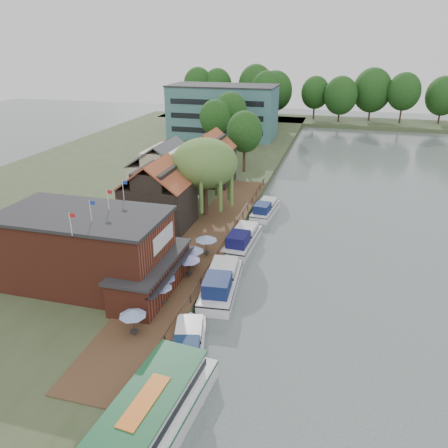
% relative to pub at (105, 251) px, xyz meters
% --- Properties ---
extents(ground, '(260.00, 260.00, 0.00)m').
position_rel_pub_xyz_m(ground, '(14.00, 1.00, -4.65)').
color(ground, '#495554').
rests_on(ground, ground).
extents(land_bank, '(50.00, 140.00, 1.00)m').
position_rel_pub_xyz_m(land_bank, '(-16.00, 36.00, -4.15)').
color(land_bank, '#384728').
rests_on(land_bank, ground).
extents(quay_deck, '(6.00, 50.00, 0.10)m').
position_rel_pub_xyz_m(quay_deck, '(6.00, 11.00, -3.60)').
color(quay_deck, '#47301E').
rests_on(quay_deck, land_bank).
extents(quay_rail, '(0.20, 49.00, 1.00)m').
position_rel_pub_xyz_m(quay_rail, '(8.70, 11.50, -3.15)').
color(quay_rail, black).
rests_on(quay_rail, land_bank).
extents(pub, '(20.00, 11.00, 7.30)m').
position_rel_pub_xyz_m(pub, '(0.00, 0.00, 0.00)').
color(pub, maroon).
rests_on(pub, land_bank).
extents(hotel_block, '(25.40, 12.40, 12.30)m').
position_rel_pub_xyz_m(hotel_block, '(-8.00, 71.00, 2.50)').
color(hotel_block, '#38666B').
rests_on(hotel_block, land_bank).
extents(cottage_a, '(8.60, 7.60, 8.50)m').
position_rel_pub_xyz_m(cottage_a, '(-1.00, 15.00, 0.60)').
color(cottage_a, black).
rests_on(cottage_a, land_bank).
extents(cottage_b, '(9.60, 8.60, 8.50)m').
position_rel_pub_xyz_m(cottage_b, '(-4.00, 25.00, 0.60)').
color(cottage_b, beige).
rests_on(cottage_b, land_bank).
extents(cottage_c, '(7.60, 7.60, 8.50)m').
position_rel_pub_xyz_m(cottage_c, '(0.00, 34.00, 0.60)').
color(cottage_c, black).
rests_on(cottage_c, land_bank).
extents(willow, '(8.60, 8.60, 10.43)m').
position_rel_pub_xyz_m(willow, '(3.50, 20.00, 1.56)').
color(willow, '#476B2D').
rests_on(willow, land_bank).
extents(umbrella_0, '(2.19, 2.19, 2.38)m').
position_rel_pub_xyz_m(umbrella_0, '(5.90, -6.56, -2.36)').
color(umbrella_0, navy).
rests_on(umbrella_0, quay_deck).
extents(umbrella_1, '(2.10, 2.10, 2.38)m').
position_rel_pub_xyz_m(umbrella_1, '(6.37, -2.14, -2.36)').
color(umbrella_1, '#1B3B99').
rests_on(umbrella_1, quay_deck).
extents(umbrella_2, '(2.35, 2.35, 2.38)m').
position_rel_pub_xyz_m(umbrella_2, '(5.96, -0.62, -2.36)').
color(umbrella_2, '#1C269A').
rests_on(umbrella_2, quay_deck).
extents(umbrella_3, '(2.42, 2.42, 2.38)m').
position_rel_pub_xyz_m(umbrella_3, '(6.98, 3.37, -2.36)').
color(umbrella_3, navy).
rests_on(umbrella_3, quay_deck).
extents(umbrella_4, '(2.34, 2.34, 2.38)m').
position_rel_pub_xyz_m(umbrella_4, '(6.74, 5.43, -2.36)').
color(umbrella_4, navy).
rests_on(umbrella_4, quay_deck).
extents(umbrella_5, '(2.42, 2.42, 2.38)m').
position_rel_pub_xyz_m(umbrella_5, '(7.26, 8.36, -2.36)').
color(umbrella_5, '#1B4B94').
rests_on(umbrella_5, quay_deck).
extents(cruiser_0, '(5.14, 9.51, 2.16)m').
position_rel_pub_xyz_m(cruiser_0, '(10.36, -6.42, -3.57)').
color(cruiser_0, silver).
rests_on(cruiser_0, ground).
extents(cruiser_1, '(4.49, 10.96, 2.62)m').
position_rel_pub_xyz_m(cruiser_1, '(10.32, 3.33, -3.34)').
color(cruiser_1, silver).
rests_on(cruiser_1, ground).
extents(cruiser_2, '(3.63, 10.09, 2.42)m').
position_rel_pub_xyz_m(cruiser_2, '(10.07, 13.80, -3.44)').
color(cruiser_2, silver).
rests_on(cruiser_2, ground).
extents(cruiser_3, '(3.68, 9.16, 2.13)m').
position_rel_pub_xyz_m(cruiser_3, '(10.83, 24.90, -3.59)').
color(cruiser_3, white).
rests_on(cruiser_3, ground).
extents(tour_boat, '(5.60, 15.47, 3.31)m').
position_rel_pub_xyz_m(tour_boat, '(10.60, -15.43, -2.99)').
color(tour_boat, silver).
rests_on(tour_boat, ground).
extents(swan, '(0.44, 0.44, 0.44)m').
position_rel_pub_xyz_m(swan, '(12.97, -9.74, -4.43)').
color(swan, white).
rests_on(swan, ground).
extents(bank_tree_0, '(6.27, 6.27, 10.77)m').
position_rel_pub_xyz_m(bank_tree_0, '(3.81, 42.16, 1.74)').
color(bank_tree_0, '#143811').
rests_on(bank_tree_0, land_bank).
extents(bank_tree_1, '(6.14, 6.14, 11.22)m').
position_rel_pub_xyz_m(bank_tree_1, '(-4.57, 52.38, 1.96)').
color(bank_tree_1, '#143811').
rests_on(bank_tree_1, land_bank).
extents(bank_tree_2, '(6.96, 6.96, 11.99)m').
position_rel_pub_xyz_m(bank_tree_2, '(-3.22, 59.58, 2.34)').
color(bank_tree_2, '#143811').
rests_on(bank_tree_2, land_bank).
extents(bank_tree_3, '(7.87, 7.87, 11.92)m').
position_rel_pub_xyz_m(bank_tree_3, '(-2.92, 80.62, 2.31)').
color(bank_tree_3, '#143811').
rests_on(bank_tree_3, land_bank).
extents(bank_tree_4, '(8.18, 8.18, 14.63)m').
position_rel_pub_xyz_m(bank_tree_4, '(-0.46, 87.65, 3.67)').
color(bank_tree_4, '#143811').
rests_on(bank_tree_4, land_bank).
extents(bank_tree_5, '(6.90, 6.90, 10.90)m').
position_rel_pub_xyz_m(bank_tree_5, '(-2.35, 93.33, 1.80)').
color(bank_tree_5, '#143811').
rests_on(bank_tree_5, land_bank).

